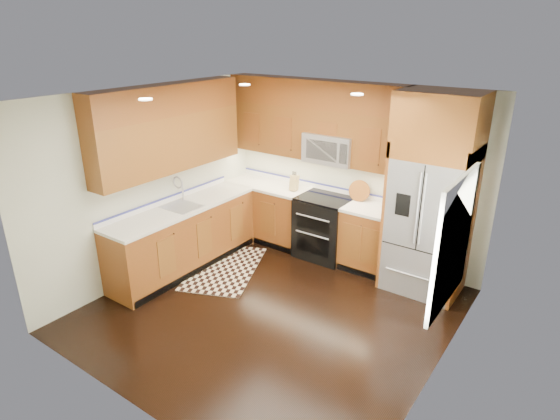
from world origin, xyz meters
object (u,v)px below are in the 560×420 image
Objects in this scene: refrigerator at (431,196)px; rug at (225,268)px; knife_block at (294,182)px; range at (324,227)px; utensil_crock at (393,203)px.

rug is (-2.50, -1.16, -1.30)m from refrigerator.
knife_block is at bearing 177.75° from refrigerator.
range is at bearing -4.55° from knife_block.
knife_block is (0.38, 1.24, 1.05)m from rug.
range is 0.64× the size of rug.
rug is at bearing -106.89° from knife_block.
refrigerator reaches higher than range.
range is 1.60m from rug.
rug is at bearing -128.49° from range.
range is 1.16m from utensil_crock.
range is 3.12× the size of utensil_crock.
refrigerator is (1.55, -0.04, 0.83)m from range.
utensil_crock is (1.00, 0.12, 0.58)m from range.
range reaches higher than rug.
rug is (-0.95, -1.19, -0.46)m from range.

